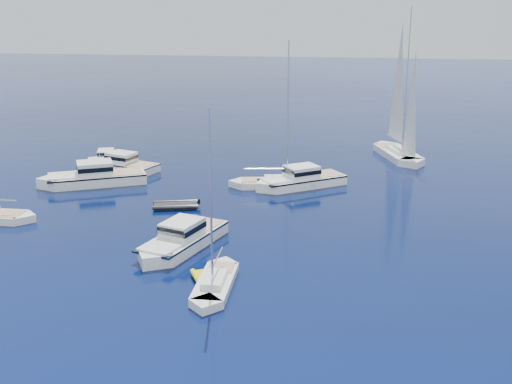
% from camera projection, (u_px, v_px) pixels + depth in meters
% --- Properties ---
extents(ground, '(400.00, 400.00, 0.00)m').
position_uv_depth(ground, '(175.00, 380.00, 30.76)').
color(ground, navy).
rests_on(ground, ground).
extents(motor_cruiser_left, '(5.96, 10.74, 2.70)m').
position_uv_depth(motor_cruiser_left, '(181.00, 248.00, 47.53)').
color(motor_cruiser_left, silver).
rests_on(motor_cruiser_left, ground).
extents(motor_cruiser_centre, '(11.88, 8.39, 3.03)m').
position_uv_depth(motor_cruiser_centre, '(94.00, 184.00, 64.40)').
color(motor_cruiser_centre, silver).
rests_on(motor_cruiser_centre, ground).
extents(motor_cruiser_far_l, '(10.17, 5.86, 2.55)m').
position_uv_depth(motor_cruiser_far_l, '(121.00, 170.00, 70.13)').
color(motor_cruiser_far_l, white).
rests_on(motor_cruiser_far_l, ground).
extents(motor_cruiser_distant, '(10.29, 8.69, 2.73)m').
position_uv_depth(motor_cruiser_distant, '(300.00, 187.00, 63.61)').
color(motor_cruiser_distant, white).
rests_on(motor_cruiser_distant, ground).
extents(motor_cruiser_horizon, '(4.57, 8.09, 2.03)m').
position_uv_depth(motor_cruiser_horizon, '(106.00, 163.00, 72.88)').
color(motor_cruiser_horizon, white).
rests_on(motor_cruiser_horizon, ground).
extents(sailboat_fore, '(2.45, 8.47, 12.35)m').
position_uv_depth(sailboat_fore, '(215.00, 288.00, 40.86)').
color(sailboat_fore, silver).
rests_on(sailboat_fore, ground).
extents(sailboat_centre, '(10.52, 4.53, 15.00)m').
position_uv_depth(sailboat_centre, '(277.00, 187.00, 63.61)').
color(sailboat_centre, silver).
rests_on(sailboat_centre, ground).
extents(sailboat_sails_r, '(6.87, 12.81, 18.25)m').
position_uv_depth(sailboat_sails_r, '(398.00, 157.00, 75.77)').
color(sailboat_sails_r, white).
rests_on(sailboat_sails_r, ground).
extents(tender_yellow, '(3.40, 4.07, 0.95)m').
position_uv_depth(tender_yellow, '(208.00, 284.00, 41.45)').
color(tender_yellow, yellow).
rests_on(tender_yellow, ground).
extents(tender_grey_far, '(4.73, 3.34, 0.95)m').
position_uv_depth(tender_grey_far, '(176.00, 208.00, 56.97)').
color(tender_grey_far, black).
rests_on(tender_grey_far, ground).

